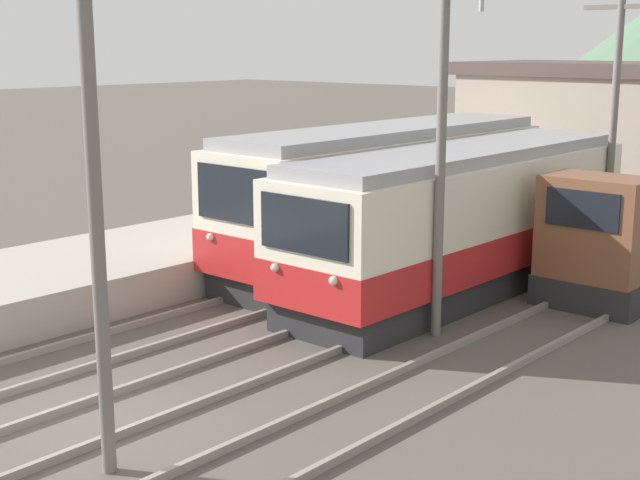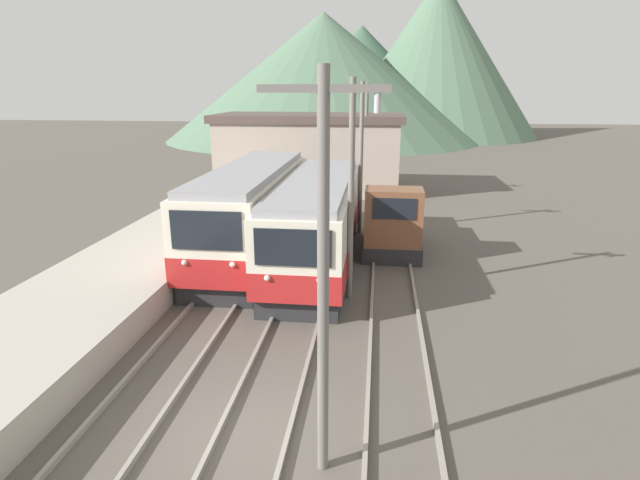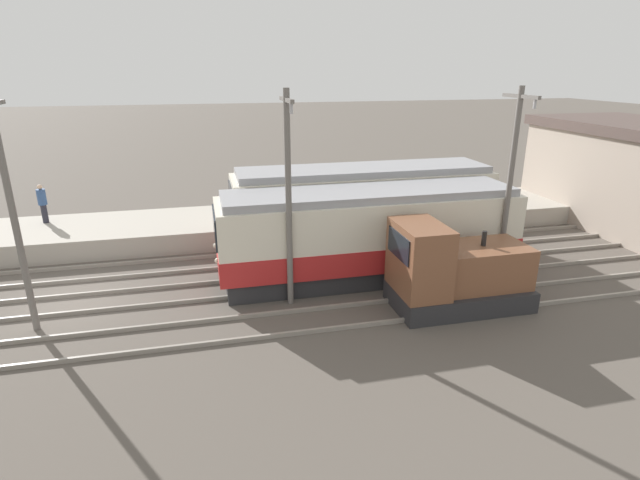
# 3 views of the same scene
# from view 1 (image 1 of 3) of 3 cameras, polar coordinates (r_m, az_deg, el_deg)

# --- Properties ---
(ground_plane) EXTENTS (200.00, 200.00, 0.00)m
(ground_plane) POSITION_cam_1_polar(r_m,az_deg,el_deg) (14.80, -15.19, -11.28)
(ground_plane) COLOR #564F47
(track_center) EXTENTS (1.54, 60.00, 0.14)m
(track_center) POSITION_cam_1_polar(r_m,az_deg,el_deg) (14.62, -14.76, -11.27)
(track_center) COLOR gray
(track_center) RESTS_ON ground
(commuter_train_left) EXTENTS (2.84, 11.18, 3.76)m
(commuter_train_left) POSITION_cam_1_polar(r_m,az_deg,el_deg) (23.67, 4.32, 2.42)
(commuter_train_left) COLOR #28282B
(commuter_train_left) RESTS_ON ground
(commuter_train_center) EXTENTS (2.84, 11.39, 3.48)m
(commuter_train_center) POSITION_cam_1_polar(r_m,az_deg,el_deg) (21.59, 9.16, 1.00)
(commuter_train_center) COLOR #28282B
(commuter_train_center) RESTS_ON ground
(shunting_locomotive) EXTENTS (2.40, 4.59, 3.00)m
(shunting_locomotive) POSITION_cam_1_polar(r_m,az_deg,el_deg) (22.05, 18.52, -0.37)
(shunting_locomotive) COLOR #28282B
(shunting_locomotive) RESTS_ON ground
(catenary_mast_near) EXTENTS (2.00, 0.20, 7.13)m
(catenary_mast_near) POSITION_cam_1_polar(r_m,az_deg,el_deg) (11.99, -14.19, 2.66)
(catenary_mast_near) COLOR slate
(catenary_mast_near) RESTS_ON ground
(catenary_mast_mid) EXTENTS (2.00, 0.20, 7.13)m
(catenary_mast_mid) POSITION_cam_1_polar(r_m,az_deg,el_deg) (17.71, 7.77, 5.97)
(catenary_mast_mid) COLOR slate
(catenary_mast_mid) RESTS_ON ground
(catenary_mast_far) EXTENTS (2.00, 0.20, 7.13)m
(catenary_mast_far) POSITION_cam_1_polar(r_m,az_deg,el_deg) (24.73, 18.29, 7.26)
(catenary_mast_far) COLOR slate
(catenary_mast_far) RESTS_ON ground
(station_building) EXTENTS (12.60, 6.30, 5.17)m
(station_building) POSITION_cam_1_polar(r_m,az_deg,el_deg) (36.09, 19.29, 6.59)
(station_building) COLOR #AD9E8E
(station_building) RESTS_ON ground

